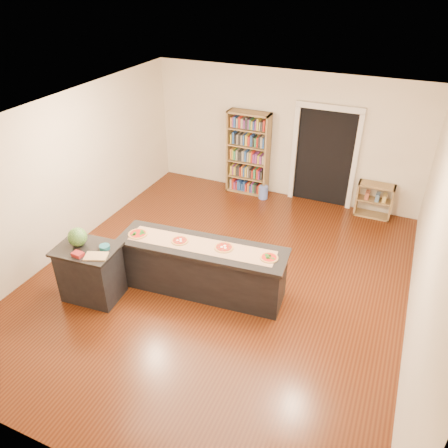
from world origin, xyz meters
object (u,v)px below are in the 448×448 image
at_px(side_counter, 91,272).
at_px(watermelon, 77,237).
at_px(bookshelf, 248,154).
at_px(kitchen_island, 202,268).
at_px(low_shelf, 374,200).
at_px(waste_bin, 263,192).

height_order(side_counter, watermelon, watermelon).
relative_size(bookshelf, watermelon, 6.49).
distance_m(kitchen_island, low_shelf, 4.27).
xyz_separation_m(kitchen_island, side_counter, (-1.54, -0.83, 0.02)).
xyz_separation_m(side_counter, low_shelf, (3.77, 4.48, -0.10)).
xyz_separation_m(low_shelf, waste_bin, (-2.38, -0.19, -0.22)).
xyz_separation_m(kitchen_island, bookshelf, (-0.62, 3.64, 0.50)).
relative_size(kitchen_island, watermelon, 9.26).
relative_size(side_counter, watermelon, 3.24).
relative_size(low_shelf, waste_bin, 2.44).
bearing_deg(bookshelf, waste_bin, -20.61).
bearing_deg(side_counter, kitchen_island, 23.21).
relative_size(side_counter, bookshelf, 0.50).
bearing_deg(low_shelf, side_counter, -130.06).
distance_m(side_counter, watermelon, 0.63).
height_order(side_counter, waste_bin, side_counter).
height_order(low_shelf, watermelon, watermelon).
height_order(bookshelf, low_shelf, bookshelf).
bearing_deg(bookshelf, kitchen_island, -80.32).
bearing_deg(side_counter, low_shelf, 44.90).
xyz_separation_m(kitchen_island, watermelon, (-1.69, -0.80, 0.63)).
distance_m(bookshelf, watermelon, 4.57).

